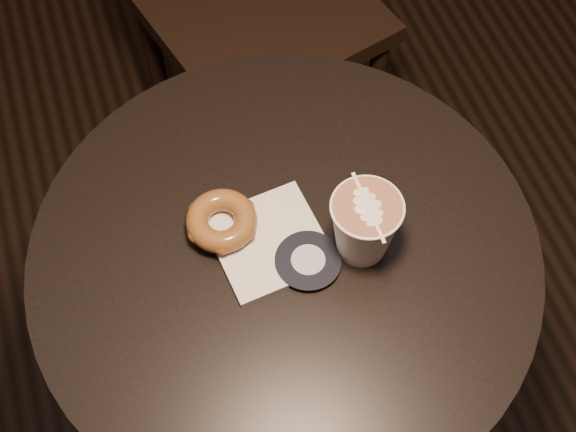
% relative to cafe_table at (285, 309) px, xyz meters
% --- Properties ---
extents(cafe_table, '(0.70, 0.70, 0.75)m').
position_rel_cafe_table_xyz_m(cafe_table, '(0.00, 0.00, 0.00)').
color(cafe_table, black).
rests_on(cafe_table, ground).
extents(pastry_bag, '(0.16, 0.16, 0.01)m').
position_rel_cafe_table_xyz_m(pastry_bag, '(-0.02, 0.02, 0.20)').
color(pastry_bag, white).
rests_on(pastry_bag, cafe_table).
extents(doughnut, '(0.10, 0.10, 0.03)m').
position_rel_cafe_table_xyz_m(doughnut, '(-0.07, 0.06, 0.22)').
color(doughnut, brown).
rests_on(doughnut, pastry_bag).
extents(latte_cup, '(0.10, 0.10, 0.11)m').
position_rel_cafe_table_xyz_m(latte_cup, '(0.10, -0.03, 0.25)').
color(latte_cup, white).
rests_on(latte_cup, cafe_table).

